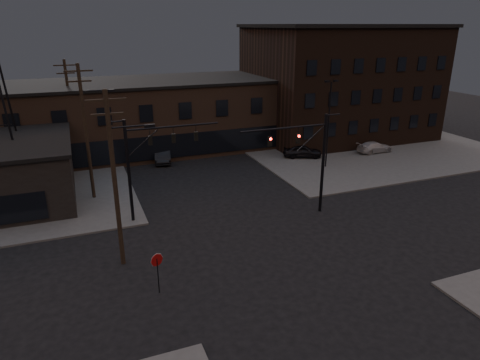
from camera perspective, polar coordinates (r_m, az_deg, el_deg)
name	(u,v)px	position (r m, az deg, el deg)	size (l,w,h in m)	color
ground	(271,251)	(29.26, 4.22, -9.38)	(140.00, 140.00, 0.00)	black
sidewalk_ne	(352,141)	(57.66, 14.68, 5.04)	(30.00, 30.00, 0.15)	#474744
building_row	(173,115)	(53.13, -8.89, 8.56)	(40.00, 12.00, 8.00)	#4B3528
building_right	(338,83)	(59.58, 13.00, 12.45)	(22.00, 16.00, 14.00)	black
traffic_signal_near	(311,154)	(33.39, 9.44, 3.38)	(7.12, 0.24, 8.00)	black
traffic_signal_far	(145,158)	(32.57, -12.52, 2.90)	(7.12, 0.24, 8.00)	black
stop_sign	(157,264)	(24.56, -10.98, -10.96)	(0.72, 0.33, 2.48)	black
utility_pole_near	(115,177)	(26.34, -16.28, 0.44)	(3.70, 0.28, 11.00)	black
utility_pole_mid	(87,130)	(37.79, -19.78, 6.29)	(3.70, 0.28, 11.50)	black
utility_pole_far	(71,110)	(49.62, -21.64, 8.70)	(2.20, 0.28, 11.00)	black
lot_light_a	(329,116)	(45.02, 11.79, 8.29)	(1.50, 0.28, 9.14)	black
lot_light_b	(350,105)	(52.42, 14.41, 9.71)	(1.50, 0.28, 9.14)	black
parked_car_lot_a	(302,151)	(48.97, 8.31, 3.85)	(1.72, 4.28, 1.46)	black
parked_car_lot_b	(375,147)	(52.82, 17.50, 4.20)	(1.76, 4.33, 1.26)	#ABABAD
car_crossing	(163,154)	(48.26, -10.28, 3.40)	(1.70, 4.87, 1.61)	black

